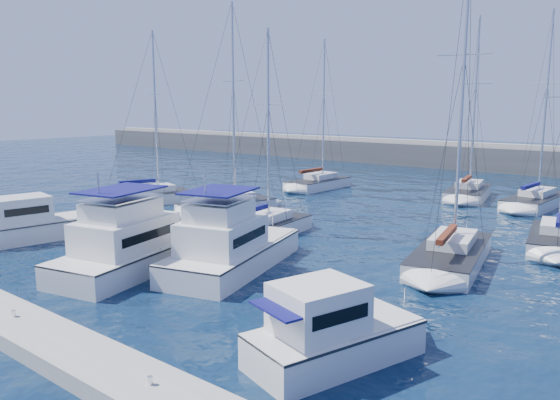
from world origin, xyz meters
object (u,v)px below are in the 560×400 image
Objects in this scene: sailboat_mid_e at (558,240)px; motor_yacht_stbd_outer at (330,336)px; sailboat_mid_d at (451,254)px; sailboat_back_a at (318,183)px; motor_yacht_port_inner at (137,247)px; sailboat_mid_a at (151,197)px; sailboat_mid_c at (262,229)px; sailboat_mid_b at (227,206)px; motor_yacht_stbd_inner at (229,249)px; sailboat_back_b at (468,192)px; sailboat_back_c at (535,201)px; motor_yacht_port_outer at (32,225)px.

motor_yacht_stbd_outer is at bearing -107.86° from sailboat_mid_e.
sailboat_mid_d is 1.17× the size of sailboat_back_a.
sailboat_mid_d is (12.46, 10.75, -0.59)m from motor_yacht_port_inner.
sailboat_mid_d is 7.95m from sailboat_mid_e.
sailboat_mid_c is at bearing 7.10° from sailboat_mid_a.
sailboat_mid_b is at bearing 103.30° from motor_yacht_port_inner.
sailboat_back_b is (1.83, 29.07, -0.59)m from motor_yacht_stbd_inner.
sailboat_mid_a is 0.98× the size of sailboat_back_a.
sailboat_mid_a is 32.12m from sailboat_back_c.
sailboat_back_a is at bearing 96.17° from motor_yacht_port_outer.
motor_yacht_port_inner is 0.80× the size of sailboat_mid_e.
sailboat_mid_c is 24.35m from sailboat_back_c.
sailboat_mid_b reaches higher than sailboat_mid_c.
sailboat_mid_c is (0.67, 9.15, -0.62)m from motor_yacht_port_inner.
sailboat_back_a is (-8.09, 28.16, -0.60)m from motor_yacht_port_inner.
sailboat_back_a is at bearing 128.28° from sailboat_mid_d.
sailboat_back_b is at bearing 16.39° from sailboat_back_a.
sailboat_mid_b is at bearing 143.75° from sailboat_mid_c.
sailboat_mid_a reaches higher than sailboat_mid_e.
sailboat_back_b reaches higher than sailboat_mid_b.
sailboat_mid_b reaches higher than motor_yacht_stbd_inner.
sailboat_mid_c reaches higher than motor_yacht_stbd_inner.
motor_yacht_stbd_inner reaches higher than motor_yacht_stbd_outer.
sailboat_mid_d is 1.07× the size of sailboat_back_b.
motor_yacht_port_outer is at bearing -120.99° from sailboat_back_c.
sailboat_back_a reaches higher than sailboat_mid_a.
motor_yacht_port_outer is 23.83m from motor_yacht_stbd_outer.
sailboat_back_c reaches higher than sailboat_back_a.
motor_yacht_port_inner is at bearing -111.68° from sailboat_back_b.
sailboat_mid_c is 0.95× the size of sailboat_mid_e.
motor_yacht_port_outer is 13.66m from sailboat_mid_a.
sailboat_mid_a is at bearing 136.79° from motor_yacht_stbd_inner.
motor_yacht_port_outer is 0.45× the size of sailboat_back_c.
sailboat_mid_b reaches higher than motor_yacht_stbd_outer.
sailboat_back_c is (-0.80, 20.13, -0.01)m from sailboat_mid_d.
sailboat_back_b reaches higher than motor_yacht_stbd_outer.
motor_yacht_stbd_inner is 28.20m from sailboat_back_a.
sailboat_back_b is (5.14, 22.61, 0.03)m from sailboat_mid_c.
sailboat_mid_d is at bearing 2.22° from sailboat_mid_c.
sailboat_back_a is at bearing 109.20° from sailboat_mid_c.
sailboat_mid_a is at bearing 162.30° from sailboat_mid_c.
sailboat_mid_a is 1.05× the size of sailboat_mid_e.
sailboat_back_b reaches higher than sailboat_mid_e.
sailboat_mid_b is (3.51, 13.87, -0.39)m from motor_yacht_port_outer.
motor_yacht_port_outer is 0.41× the size of sailboat_mid_d.
sailboat_mid_a is 1.10× the size of sailboat_mid_c.
sailboat_mid_b is 19.22m from sailboat_mid_d.
sailboat_mid_a is (-4.57, 12.87, -0.41)m from motor_yacht_port_outer.
motor_yacht_stbd_inner is 7.29m from sailboat_mid_c.
sailboat_mid_e is at bearing 100.35° from motor_yacht_stbd_outer.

